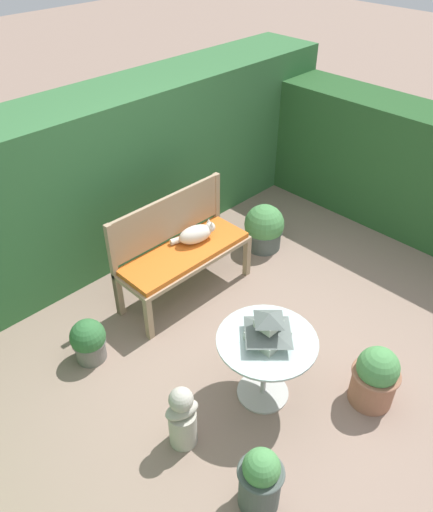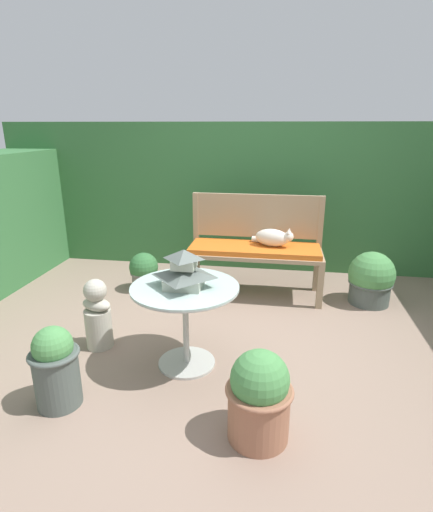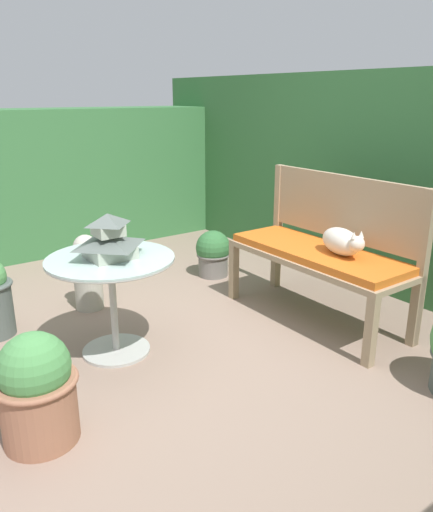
{
  "view_description": "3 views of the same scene",
  "coord_description": "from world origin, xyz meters",
  "px_view_note": "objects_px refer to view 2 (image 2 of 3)",
  "views": [
    {
      "loc": [
        -2.47,
        -1.93,
        3.45
      ],
      "look_at": [
        0.12,
        0.67,
        0.67
      ],
      "focal_mm": 35.0,
      "sensor_mm": 36.0,
      "label": 1
    },
    {
      "loc": [
        0.33,
        -2.9,
        1.74
      ],
      "look_at": [
        -0.21,
        0.45,
        0.63
      ],
      "focal_mm": 28.0,
      "sensor_mm": 36.0,
      "label": 2
    },
    {
      "loc": [
        2.4,
        -1.5,
        1.59
      ],
      "look_at": [
        -0.04,
        0.28,
        0.61
      ],
      "focal_mm": 35.0,
      "sensor_mm": 36.0,
      "label": 3
    }
  ],
  "objects_px": {
    "garden_bench": "(254,253)",
    "potted_plant_table_near": "(144,271)",
    "patio_table": "(185,303)",
    "potted_plant_bench_right": "(259,397)",
    "pagoda_birdhouse": "(184,271)",
    "garden_bust": "(98,316)",
    "cat": "(273,238)",
    "potted_plant_bench_left": "(56,367)",
    "potted_plant_hedge_corner": "(371,279)"
  },
  "relations": [
    {
      "from": "garden_bust",
      "to": "potted_plant_bench_right",
      "type": "bearing_deg",
      "value": -14.28
    },
    {
      "from": "pagoda_birdhouse",
      "to": "potted_plant_bench_left",
      "type": "height_order",
      "value": "pagoda_birdhouse"
    },
    {
      "from": "garden_bust",
      "to": "cat",
      "type": "bearing_deg",
      "value": 60.18
    },
    {
      "from": "garden_bust",
      "to": "potted_plant_table_near",
      "type": "bearing_deg",
      "value": 107.86
    },
    {
      "from": "garden_bench",
      "to": "garden_bust",
      "type": "bearing_deg",
      "value": -132.96
    },
    {
      "from": "garden_bust",
      "to": "potted_plant_bench_left",
      "type": "relative_size",
      "value": 1.06
    },
    {
      "from": "cat",
      "to": "potted_plant_bench_right",
      "type": "height_order",
      "value": "cat"
    },
    {
      "from": "cat",
      "to": "garden_bench",
      "type": "bearing_deg",
      "value": -154.58
    },
    {
      "from": "potted_plant_hedge_corner",
      "to": "potted_plant_table_near",
      "type": "bearing_deg",
      "value": -179.29
    },
    {
      "from": "patio_table",
      "to": "garden_bust",
      "type": "bearing_deg",
      "value": 169.72
    },
    {
      "from": "garden_bench",
      "to": "potted_plant_hedge_corner",
      "type": "relative_size",
      "value": 2.58
    },
    {
      "from": "cat",
      "to": "potted_plant_bench_left",
      "type": "bearing_deg",
      "value": -108.64
    },
    {
      "from": "potted_plant_bench_left",
      "to": "potted_plant_table_near",
      "type": "xyz_separation_m",
      "value": [
        -0.08,
        1.93,
        -0.07
      ]
    },
    {
      "from": "patio_table",
      "to": "potted_plant_bench_right",
      "type": "height_order",
      "value": "patio_table"
    },
    {
      "from": "potted_plant_bench_left",
      "to": "pagoda_birdhouse",
      "type": "bearing_deg",
      "value": 39.0
    },
    {
      "from": "pagoda_birdhouse",
      "to": "potted_plant_bench_right",
      "type": "distance_m",
      "value": 1.01
    },
    {
      "from": "pagoda_birdhouse",
      "to": "potted_plant_bench_left",
      "type": "bearing_deg",
      "value": -141.0
    },
    {
      "from": "potted_plant_bench_left",
      "to": "potted_plant_table_near",
      "type": "distance_m",
      "value": 1.93
    },
    {
      "from": "garden_bench",
      "to": "potted_plant_table_near",
      "type": "bearing_deg",
      "value": -177.52
    },
    {
      "from": "cat",
      "to": "potted_plant_bench_right",
      "type": "bearing_deg",
      "value": -75.86
    },
    {
      "from": "cat",
      "to": "potted_plant_bench_right",
      "type": "distance_m",
      "value": 2.13
    },
    {
      "from": "patio_table",
      "to": "garden_bust",
      "type": "distance_m",
      "value": 0.81
    },
    {
      "from": "pagoda_birdhouse",
      "to": "garden_bust",
      "type": "relative_size",
      "value": 0.6
    },
    {
      "from": "potted_plant_hedge_corner",
      "to": "potted_plant_bench_left",
      "type": "height_order",
      "value": "potted_plant_bench_left"
    },
    {
      "from": "potted_plant_table_near",
      "to": "potted_plant_hedge_corner",
      "type": "bearing_deg",
      "value": 0.71
    },
    {
      "from": "potted_plant_bench_right",
      "to": "potted_plant_hedge_corner",
      "type": "bearing_deg",
      "value": 63.7
    },
    {
      "from": "garden_bench",
      "to": "patio_table",
      "type": "height_order",
      "value": "patio_table"
    },
    {
      "from": "potted_plant_bench_left",
      "to": "cat",
      "type": "bearing_deg",
      "value": 57.02
    },
    {
      "from": "patio_table",
      "to": "potted_plant_table_near",
      "type": "height_order",
      "value": "patio_table"
    },
    {
      "from": "potted_plant_bench_left",
      "to": "potted_plant_table_near",
      "type": "relative_size",
      "value": 1.31
    },
    {
      "from": "pagoda_birdhouse",
      "to": "potted_plant_hedge_corner",
      "type": "relative_size",
      "value": 0.65
    },
    {
      "from": "potted_plant_hedge_corner",
      "to": "potted_plant_table_near",
      "type": "xyz_separation_m",
      "value": [
        -2.39,
        -0.03,
        -0.04
      ]
    },
    {
      "from": "cat",
      "to": "potted_plant_bench_right",
      "type": "xyz_separation_m",
      "value": [
        -0.01,
        -2.1,
        -0.36
      ]
    },
    {
      "from": "pagoda_birdhouse",
      "to": "potted_plant_table_near",
      "type": "relative_size",
      "value": 0.83
    },
    {
      "from": "pagoda_birdhouse",
      "to": "potted_plant_table_near",
      "type": "height_order",
      "value": "pagoda_birdhouse"
    },
    {
      "from": "garden_bench",
      "to": "potted_plant_bench_left",
      "type": "relative_size",
      "value": 2.52
    },
    {
      "from": "cat",
      "to": "potted_plant_hedge_corner",
      "type": "relative_size",
      "value": 0.81
    },
    {
      "from": "potted_plant_table_near",
      "to": "potted_plant_bench_right",
      "type": "height_order",
      "value": "potted_plant_bench_right"
    },
    {
      "from": "potted_plant_bench_right",
      "to": "garden_bust",
      "type": "bearing_deg",
      "value": 149.23
    },
    {
      "from": "garden_bench",
      "to": "cat",
      "type": "height_order",
      "value": "cat"
    },
    {
      "from": "patio_table",
      "to": "potted_plant_hedge_corner",
      "type": "relative_size",
      "value": 1.45
    },
    {
      "from": "potted_plant_bench_left",
      "to": "potted_plant_table_near",
      "type": "bearing_deg",
      "value": 92.34
    },
    {
      "from": "garden_bust",
      "to": "potted_plant_bench_right",
      "type": "height_order",
      "value": "garden_bust"
    },
    {
      "from": "garden_bench",
      "to": "potted_plant_table_near",
      "type": "relative_size",
      "value": 3.31
    },
    {
      "from": "patio_table",
      "to": "cat",
      "type": "bearing_deg",
      "value": 67.61
    },
    {
      "from": "cat",
      "to": "pagoda_birdhouse",
      "type": "bearing_deg",
      "value": -98.06
    },
    {
      "from": "potted_plant_bench_right",
      "to": "pagoda_birdhouse",
      "type": "bearing_deg",
      "value": 131.3
    },
    {
      "from": "patio_table",
      "to": "potted_plant_table_near",
      "type": "relative_size",
      "value": 1.86
    },
    {
      "from": "garden_bench",
      "to": "garden_bust",
      "type": "distance_m",
      "value": 1.73
    },
    {
      "from": "garden_bench",
      "to": "pagoda_birdhouse",
      "type": "bearing_deg",
      "value": -106.25
    }
  ]
}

